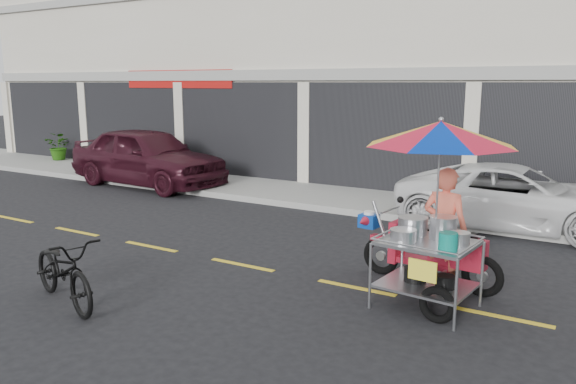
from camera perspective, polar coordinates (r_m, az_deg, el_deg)
The scene contains 9 objects.
ground at distance 8.20m, azimuth 6.95°, elevation -9.65°, with size 90.00×90.00×0.00m, color black.
sidewalk at distance 13.21m, azimuth 16.75°, elevation -1.73°, with size 45.00×3.00×0.15m, color gray.
centerline at distance 8.20m, azimuth 6.95°, elevation -9.63°, with size 42.00×0.10×0.01m, color gold.
maroon_sedan at distance 16.38m, azimuth -14.09°, elevation 3.52°, with size 1.98×4.92×1.68m, color #320E19.
white_pickup at distance 12.07m, azimuth 22.09°, elevation -0.51°, with size 2.12×4.60×1.28m, color white.
plant_tall at distance 21.83m, azimuth -22.21°, elevation 4.34°, with size 0.89×0.77×0.99m, color #1D4B0C.
plant_short at distance 19.28m, azimuth -18.52°, elevation 3.84°, with size 0.57×0.57×1.02m, color #1D4B0C.
near_bicycle at distance 7.98m, azimuth -21.84°, elevation -7.38°, with size 0.63×1.81×0.95m, color black.
food_vendor_rig at distance 7.59m, azimuth 15.05°, elevation 0.57°, with size 2.46×2.15×2.48m.
Camera 1 is at (3.07, -7.03, 2.89)m, focal length 35.00 mm.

